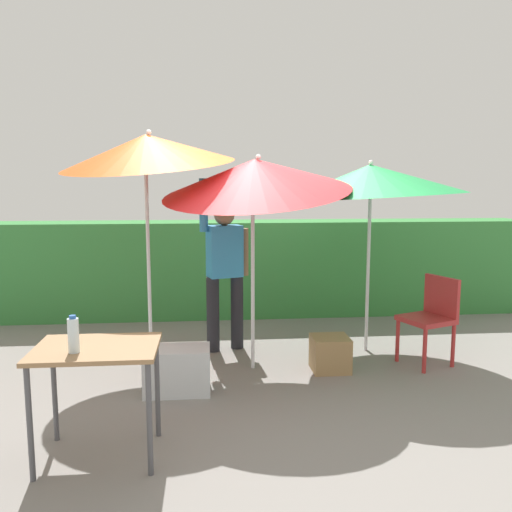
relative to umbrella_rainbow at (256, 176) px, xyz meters
The scene contains 11 objects.
ground_plane 1.90m from the umbrella_rainbow, 74.35° to the right, with size 24.00×24.00×0.00m, color gray.
hedge_row 2.54m from the umbrella_rainbow, 89.40° to the left, with size 8.00×0.70×1.31m, color #38843D.
umbrella_rainbow is the anchor object (origin of this frame).
umbrella_orange 1.35m from the umbrella_rainbow, 19.96° to the left, with size 1.99×1.98×2.11m.
umbrella_yellow 1.09m from the umbrella_rainbow, 167.14° to the left, with size 1.71×1.71×2.47m.
person_vendor 1.18m from the umbrella_rainbow, 114.10° to the left, with size 0.55×0.32×1.88m.
chair_plastic 2.27m from the umbrella_rainbow, ahead, with size 0.57×0.57×0.89m.
cooler_box 1.93m from the umbrella_rainbow, 143.97° to the right, with size 0.57×0.34×0.40m, color silver.
crate_cardboard 1.88m from the umbrella_rainbow, ahead, with size 0.36×0.34×0.34m, color #9E7A4C.
folding_table 2.34m from the umbrella_rainbow, 126.93° to the right, with size 0.80×0.60×0.77m.
bottle_water 2.38m from the umbrella_rainbow, 127.48° to the right, with size 0.07×0.07×0.24m.
Camera 1 is at (-0.48, -4.88, 1.82)m, focal length 36.53 mm.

